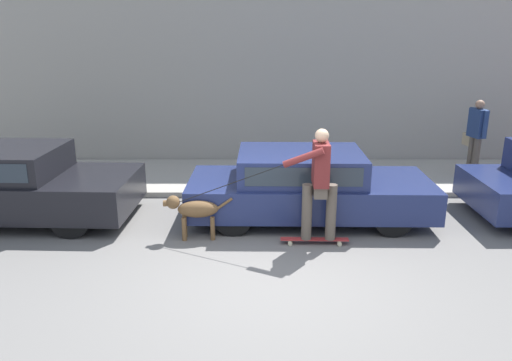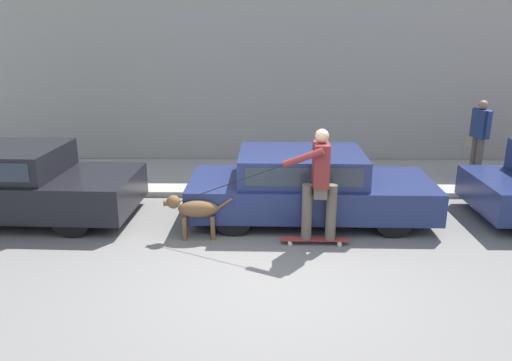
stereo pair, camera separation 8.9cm
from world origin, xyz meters
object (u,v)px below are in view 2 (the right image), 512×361
Objects in this scene: parked_car_1 at (308,187)px; pedestrian_with_bag at (479,134)px; dog at (194,210)px; skateboarder at (319,181)px; parked_car_0 at (11,184)px.

pedestrian_with_bag is at bearing 33.09° from parked_car_1.
dog is 6.56m from pedestrian_with_bag.
parked_car_1 is 1.53× the size of skateboarder.
parked_car_1 is 2.53× the size of pedestrian_with_bag.
dog is 0.40× the size of skateboarder.
dog is 0.66× the size of pedestrian_with_bag.
skateboarder reaches higher than parked_car_1.
parked_car_1 is 1.16m from skateboarder.
parked_car_0 is at bearing -10.47° from skateboarder.
parked_car_1 is at bearing -157.85° from dog.
parked_car_0 is at bearing -179.08° from parked_car_1.
pedestrian_with_bag is at bearing -135.90° from skateboarder.
dog is 1.97m from skateboarder.
pedestrian_with_bag is (3.84, 2.41, 0.42)m from parked_car_1.
skateboarder is (1.88, -0.21, 0.54)m from dog.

